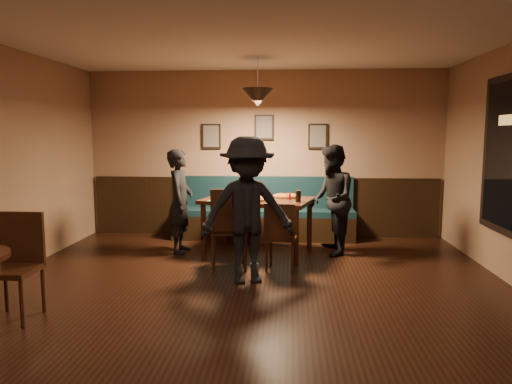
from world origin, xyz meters
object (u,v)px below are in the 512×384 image
chair_near_left (228,228)px  diner_right (332,200)px  dining_table (258,226)px  diner_front (247,210)px  soda_glass (298,196)px  chair_near_right (281,236)px  cafe_chair_far (12,268)px  diner_left (180,201)px  booth_bench (263,209)px  tabasco_bottle (290,196)px

chair_near_left → diner_right: 1.63m
dining_table → chair_near_left: (-0.33, -0.76, 0.12)m
diner_front → soda_glass: diner_front is taller
chair_near_right → soda_glass: (0.22, 0.48, 0.45)m
diner_front → cafe_chair_far: 2.49m
diner_left → diner_right: (2.20, 0.04, 0.04)m
chair_near_left → diner_left: (-0.81, 0.76, 0.23)m
booth_bench → dining_table: booth_bench is taller
diner_left → diner_front: (1.11, -1.34, 0.10)m
dining_table → soda_glass: size_ratio=9.44×
cafe_chair_far → tabasco_bottle: bearing=-136.1°
dining_table → cafe_chair_far: (-2.13, -2.62, 0.09)m
diner_left → cafe_chair_far: diner_left is taller
tabasco_bottle → cafe_chair_far: 3.65m
diner_left → soda_glass: (1.72, -0.30, 0.13)m
diner_right → soda_glass: (-0.49, -0.34, 0.09)m
diner_left → soda_glass: size_ratio=9.47×
dining_table → diner_right: bearing=17.1°
chair_near_right → diner_left: bearing=160.3°
soda_glass → cafe_chair_far: 3.59m
booth_bench → cafe_chair_far: size_ratio=3.01×
booth_bench → tabasco_bottle: size_ratio=25.29×
dining_table → chair_near_right: bearing=-50.1°
soda_glass → diner_left: bearing=170.0°
diner_left → tabasco_bottle: size_ratio=12.80×
chair_near_left → diner_front: bearing=-73.2°
chair_near_left → tabasco_bottle: size_ratio=8.94×
diner_right → chair_near_right: bearing=-44.3°
chair_near_right → diner_left: (-1.50, 0.78, 0.32)m
diner_right → dining_table: bearing=-91.4°
chair_near_right → dining_table: bearing=122.6°
diner_left → cafe_chair_far: 2.82m
booth_bench → diner_left: size_ratio=1.98×
diner_front → tabasco_bottle: 1.35m
diner_right → booth_bench: bearing=-135.7°
tabasco_bottle → cafe_chair_far: (-2.59, -2.54, -0.37)m
diner_front → diner_right: bearing=35.7°
cafe_chair_far → chair_near_right: bearing=-143.9°
booth_bench → chair_near_right: size_ratio=3.41×
dining_table → tabasco_bottle: (0.46, -0.08, 0.46)m
cafe_chair_far → chair_near_left: bearing=-134.5°
soda_glass → cafe_chair_far: cafe_chair_far is taller
booth_bench → dining_table: 0.99m
chair_near_right → diner_right: bearing=56.8°
cafe_chair_far → soda_glass: bearing=-139.9°
booth_bench → diner_right: size_ratio=1.88×
booth_bench → diner_right: (1.04, -0.95, 0.30)m
chair_near_right → tabasco_bottle: size_ratio=7.42×
dining_table → tabasco_bottle: 0.66m
chair_near_left → chair_near_right: chair_near_left is taller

